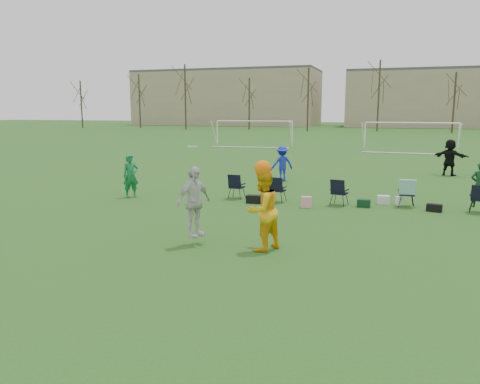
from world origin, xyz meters
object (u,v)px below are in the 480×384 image
at_px(goal_mid, 411,129).
at_px(fielder_green_near, 131,176).
at_px(fielder_blue, 282,164).
at_px(center_contest, 237,206).
at_px(goal_left, 254,126).
at_px(fielder_black, 450,157).

bearing_deg(goal_mid, fielder_green_near, -109.83).
bearing_deg(goal_mid, fielder_blue, -104.56).
bearing_deg(goal_mid, center_contest, -95.10).
bearing_deg(goal_mid, goal_left, 175.87).
bearing_deg(fielder_blue, goal_left, -105.35).
height_order(goal_left, goal_mid, same).
bearing_deg(goal_left, fielder_blue, -75.03).
distance_m(fielder_blue, goal_mid, 20.06).
distance_m(fielder_green_near, fielder_blue, 7.69).
bearing_deg(center_contest, fielder_black, 68.07).
height_order(fielder_green_near, goal_left, goal_left).
relative_size(fielder_green_near, goal_left, 0.23).
relative_size(center_contest, goal_mid, 0.37).
relative_size(fielder_black, center_contest, 0.70).
relative_size(goal_left, goal_mid, 1.00).
xyz_separation_m(fielder_blue, goal_left, (-7.63, 20.99, 1.07)).
xyz_separation_m(fielder_green_near, fielder_black, (12.66, 10.73, 0.11)).
bearing_deg(fielder_blue, fielder_black, 174.92).
relative_size(fielder_blue, center_contest, 0.62).
xyz_separation_m(fielder_black, center_contest, (-6.45, -16.01, 0.11)).
distance_m(fielder_blue, center_contest, 11.48).
distance_m(fielder_green_near, goal_mid, 27.43).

